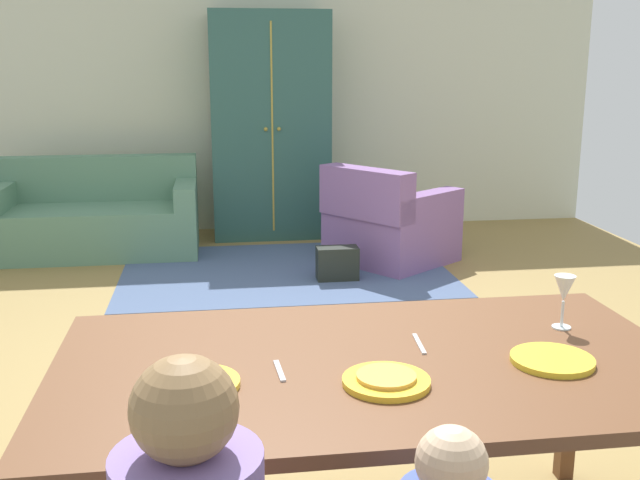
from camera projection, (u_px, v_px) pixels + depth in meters
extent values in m
cube|color=olive|center=(300.00, 344.00, 4.47)|extent=(6.77, 6.46, 0.02)
cube|color=beige|center=(260.00, 92.00, 7.31)|extent=(6.77, 0.10, 2.70)
cube|color=brown|center=(373.00, 366.00, 2.27)|extent=(1.93, 1.08, 0.04)
cube|color=brown|center=(98.00, 426.00, 2.69)|extent=(0.06, 0.06, 0.72)
cube|color=brown|center=(570.00, 395.00, 2.95)|extent=(0.06, 0.06, 0.72)
cylinder|color=yellow|center=(196.00, 384.00, 2.08)|extent=(0.25, 0.25, 0.02)
cylinder|color=gold|center=(195.00, 379.00, 2.07)|extent=(0.17, 0.17, 0.01)
cylinder|color=yellow|center=(386.00, 381.00, 2.09)|extent=(0.25, 0.25, 0.02)
cylinder|color=gold|center=(386.00, 376.00, 2.09)|extent=(0.17, 0.17, 0.01)
cylinder|color=yellow|center=(552.00, 360.00, 2.24)|extent=(0.25, 0.25, 0.02)
cylinder|color=silver|center=(561.00, 327.00, 2.54)|extent=(0.06, 0.06, 0.01)
cylinder|color=silver|center=(562.00, 314.00, 2.52)|extent=(0.01, 0.01, 0.09)
cone|color=silver|center=(564.00, 288.00, 2.50)|extent=(0.07, 0.07, 0.09)
cube|color=silver|center=(279.00, 371.00, 2.18)|extent=(0.02, 0.15, 0.01)
cube|color=silver|center=(419.00, 344.00, 2.39)|extent=(0.03, 0.17, 0.01)
sphere|color=olive|center=(184.00, 409.00, 1.41)|extent=(0.21, 0.21, 0.21)
sphere|color=beige|center=(451.00, 462.00, 1.52)|extent=(0.15, 0.15, 0.15)
cube|color=#485B7F|center=(285.00, 270.00, 6.00)|extent=(2.60, 1.80, 0.01)
cube|color=slate|center=(96.00, 230.00, 6.50)|extent=(1.75, 0.84, 0.42)
cube|color=slate|center=(99.00, 178.00, 6.73)|extent=(1.75, 0.20, 0.40)
cube|color=slate|center=(186.00, 193.00, 6.54)|extent=(0.18, 0.84, 0.20)
cube|color=#805B93|center=(392.00, 236.00, 6.27)|extent=(1.18, 1.18, 0.42)
cube|color=#805B93|center=(366.00, 193.00, 5.94)|extent=(0.67, 0.80, 0.40)
cube|color=#805B93|center=(425.00, 206.00, 5.97)|extent=(0.78, 0.65, 0.20)
cube|color=#805B93|center=(363.00, 195.00, 6.43)|extent=(0.78, 0.65, 0.20)
cube|color=#2C574E|center=(270.00, 126.00, 7.01)|extent=(1.10, 0.56, 2.10)
cube|color=#AD9537|center=(272.00, 129.00, 6.74)|extent=(0.02, 0.01, 1.89)
sphere|color=#AD9537|center=(266.00, 129.00, 6.73)|extent=(0.04, 0.04, 0.04)
sphere|color=#AD9537|center=(279.00, 129.00, 6.74)|extent=(0.04, 0.04, 0.04)
cube|color=black|center=(337.00, 263.00, 5.73)|extent=(0.32, 0.16, 0.26)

